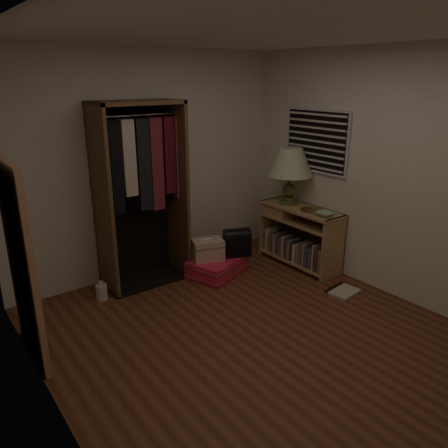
{
  "coord_description": "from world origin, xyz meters",
  "views": [
    {
      "loc": [
        -2.34,
        -2.55,
        2.28
      ],
      "look_at": [
        0.3,
        0.95,
        0.8
      ],
      "focal_mm": 35.0,
      "sensor_mm": 36.0,
      "label": 1
    }
  ],
  "objects_px": {
    "console_bookshelf": "(297,234)",
    "white_jug": "(102,292)",
    "pink_suitcase": "(217,266)",
    "black_bag": "(237,241)",
    "open_wardrobe": "(143,179)",
    "floor_mirror": "(22,264)",
    "train_case": "(208,249)",
    "table_lamp": "(290,163)"
  },
  "relations": [
    {
      "from": "console_bookshelf",
      "to": "black_bag",
      "type": "xyz_separation_m",
      "value": [
        -0.77,
        0.26,
        -0.0
      ]
    },
    {
      "from": "floor_mirror",
      "to": "train_case",
      "type": "bearing_deg",
      "value": 11.01
    },
    {
      "from": "open_wardrobe",
      "to": "pink_suitcase",
      "type": "xyz_separation_m",
      "value": [
        0.72,
        -0.4,
        -1.1
      ]
    },
    {
      "from": "open_wardrobe",
      "to": "train_case",
      "type": "xyz_separation_m",
      "value": [
        0.62,
        -0.36,
        -0.87
      ]
    },
    {
      "from": "console_bookshelf",
      "to": "white_jug",
      "type": "height_order",
      "value": "console_bookshelf"
    },
    {
      "from": "open_wardrobe",
      "to": "train_case",
      "type": "bearing_deg",
      "value": -30.34
    },
    {
      "from": "pink_suitcase",
      "to": "table_lamp",
      "type": "relative_size",
      "value": 1.16
    },
    {
      "from": "black_bag",
      "to": "white_jug",
      "type": "bearing_deg",
      "value": -168.63
    },
    {
      "from": "console_bookshelf",
      "to": "open_wardrobe",
      "type": "bearing_deg",
      "value": 157.43
    },
    {
      "from": "black_bag",
      "to": "white_jug",
      "type": "xyz_separation_m",
      "value": [
        -1.62,
        0.29,
        -0.3
      ]
    },
    {
      "from": "floor_mirror",
      "to": "white_jug",
      "type": "bearing_deg",
      "value": 35.4
    },
    {
      "from": "console_bookshelf",
      "to": "train_case",
      "type": "distance_m",
      "value": 1.19
    },
    {
      "from": "console_bookshelf",
      "to": "floor_mirror",
      "type": "relative_size",
      "value": 0.66
    },
    {
      "from": "black_bag",
      "to": "white_jug",
      "type": "distance_m",
      "value": 1.68
    },
    {
      "from": "black_bag",
      "to": "floor_mirror",
      "type": "bearing_deg",
      "value": -151.31
    },
    {
      "from": "console_bookshelf",
      "to": "pink_suitcase",
      "type": "relative_size",
      "value": 1.36
    },
    {
      "from": "black_bag",
      "to": "train_case",
      "type": "bearing_deg",
      "value": -174.37
    },
    {
      "from": "black_bag",
      "to": "white_jug",
      "type": "height_order",
      "value": "black_bag"
    },
    {
      "from": "open_wardrobe",
      "to": "console_bookshelf",
      "type": "bearing_deg",
      "value": -22.57
    },
    {
      "from": "black_bag",
      "to": "table_lamp",
      "type": "xyz_separation_m",
      "value": [
        0.77,
        -0.08,
        0.88
      ]
    },
    {
      "from": "floor_mirror",
      "to": "table_lamp",
      "type": "xyz_separation_m",
      "value": [
        3.24,
        0.23,
        0.42
      ]
    },
    {
      "from": "floor_mirror",
      "to": "white_jug",
      "type": "relative_size",
      "value": 8.03
    },
    {
      "from": "console_bookshelf",
      "to": "pink_suitcase",
      "type": "distance_m",
      "value": 1.11
    },
    {
      "from": "black_bag",
      "to": "table_lamp",
      "type": "relative_size",
      "value": 0.52
    },
    {
      "from": "white_jug",
      "to": "train_case",
      "type": "bearing_deg",
      "value": -8.56
    },
    {
      "from": "console_bookshelf",
      "to": "pink_suitcase",
      "type": "height_order",
      "value": "console_bookshelf"
    },
    {
      "from": "floor_mirror",
      "to": "black_bag",
      "type": "relative_size",
      "value": 4.65
    },
    {
      "from": "console_bookshelf",
      "to": "floor_mirror",
      "type": "bearing_deg",
      "value": -179.22
    },
    {
      "from": "open_wardrobe",
      "to": "black_bag",
      "type": "xyz_separation_m",
      "value": [
        0.98,
        -0.46,
        -0.82
      ]
    },
    {
      "from": "white_jug",
      "to": "floor_mirror",
      "type": "bearing_deg",
      "value": -144.6
    },
    {
      "from": "floor_mirror",
      "to": "pink_suitcase",
      "type": "distance_m",
      "value": 2.36
    },
    {
      "from": "console_bookshelf",
      "to": "white_jug",
      "type": "bearing_deg",
      "value": 166.93
    },
    {
      "from": "table_lamp",
      "to": "open_wardrobe",
      "type": "bearing_deg",
      "value": 162.8
    },
    {
      "from": "console_bookshelf",
      "to": "black_bag",
      "type": "height_order",
      "value": "console_bookshelf"
    },
    {
      "from": "table_lamp",
      "to": "train_case",
      "type": "bearing_deg",
      "value": 170.91
    },
    {
      "from": "train_case",
      "to": "table_lamp",
      "type": "xyz_separation_m",
      "value": [
        1.14,
        -0.18,
        0.93
      ]
    },
    {
      "from": "pink_suitcase",
      "to": "black_bag",
      "type": "relative_size",
      "value": 2.25
    },
    {
      "from": "black_bag",
      "to": "table_lamp",
      "type": "bearing_deg",
      "value": 15.85
    },
    {
      "from": "floor_mirror",
      "to": "black_bag",
      "type": "bearing_deg",
      "value": 7.08
    },
    {
      "from": "train_case",
      "to": "white_jug",
      "type": "distance_m",
      "value": 1.3
    },
    {
      "from": "open_wardrobe",
      "to": "white_jug",
      "type": "distance_m",
      "value": 1.31
    },
    {
      "from": "table_lamp",
      "to": "pink_suitcase",
      "type": "bearing_deg",
      "value": 172.33
    }
  ]
}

